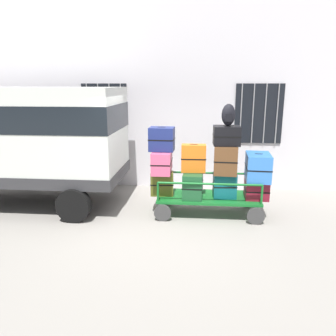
{
  "coord_description": "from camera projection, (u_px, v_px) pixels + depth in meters",
  "views": [
    {
      "loc": [
        0.67,
        -6.37,
        2.74
      ],
      "look_at": [
        0.05,
        0.47,
        1.0
      ],
      "focal_mm": 35.66,
      "sensor_mm": 36.0,
      "label": 1
    }
  ],
  "objects": [
    {
      "name": "suitcase_midleft_bottom",
      "position": [
        193.0,
        184.0,
        7.09
      ],
      "size": [
        0.44,
        0.77,
        0.54
      ],
      "color": "#194C28",
      "rests_on": "luggage_cart"
    },
    {
      "name": "backpack",
      "position": [
        228.0,
        115.0,
        6.66
      ],
      "size": [
        0.27,
        0.22,
        0.44
      ],
      "color": "black",
      "rests_on": "suitcase_center_top"
    },
    {
      "name": "suitcase_midleft_middle",
      "position": [
        194.0,
        158.0,
        6.98
      ],
      "size": [
        0.52,
        0.27,
        0.59
      ],
      "color": "orange",
      "rests_on": "suitcase_midleft_bottom"
    },
    {
      "name": "suitcase_midright_bottom",
      "position": [
        256.0,
        189.0,
        7.0
      ],
      "size": [
        0.5,
        0.54,
        0.4
      ],
      "color": "maroon",
      "rests_on": "luggage_cart"
    },
    {
      "name": "ground_plane",
      "position": [
        163.0,
        221.0,
        6.88
      ],
      "size": [
        40.0,
        40.0,
        0.0
      ],
      "primitive_type": "plane",
      "color": "gray"
    },
    {
      "name": "suitcase_midright_middle",
      "position": [
        258.0,
        167.0,
        6.88
      ],
      "size": [
        0.53,
        0.77,
        0.55
      ],
      "color": "#3372C6",
      "rests_on": "suitcase_midright_bottom"
    },
    {
      "name": "luggage_cart",
      "position": [
        208.0,
        199.0,
        7.17
      ],
      "size": [
        2.23,
        1.03,
        0.4
      ],
      "color": "#146023",
      "rests_on": "ground"
    },
    {
      "name": "building_wall",
      "position": [
        173.0,
        93.0,
        8.71
      ],
      "size": [
        12.0,
        0.38,
        5.0
      ],
      "color": "silver",
      "rests_on": "ground"
    },
    {
      "name": "van",
      "position": [
        26.0,
        134.0,
        7.46
      ],
      "size": [
        4.28,
        2.02,
        2.67
      ],
      "color": "silver",
      "rests_on": "ground"
    },
    {
      "name": "suitcase_left_top",
      "position": [
        162.0,
        139.0,
        6.92
      ],
      "size": [
        0.54,
        0.41,
        0.5
      ],
      "color": "navy",
      "rests_on": "suitcase_left_middle"
    },
    {
      "name": "suitcase_left_middle",
      "position": [
        162.0,
        161.0,
        7.07
      ],
      "size": [
        0.42,
        0.81,
        0.47
      ],
      "color": "#CC4C72",
      "rests_on": "suitcase_left_bottom"
    },
    {
      "name": "suitcase_center_top",
      "position": [
        227.0,
        135.0,
        6.81
      ],
      "size": [
        0.55,
        0.45,
        0.4
      ],
      "color": "black",
      "rests_on": "suitcase_center_middle"
    },
    {
      "name": "suitcase_left_bottom",
      "position": [
        162.0,
        183.0,
        7.18
      ],
      "size": [
        0.51,
        0.33,
        0.51
      ],
      "color": "#4C5119",
      "rests_on": "luggage_cart"
    },
    {
      "name": "cart_railing",
      "position": [
        209.0,
        181.0,
        7.07
      ],
      "size": [
        2.12,
        0.89,
        0.42
      ],
      "color": "#146023",
      "rests_on": "luggage_cart"
    },
    {
      "name": "suitcase_center_middle",
      "position": [
        226.0,
        159.0,
        6.9
      ],
      "size": [
        0.52,
        0.63,
        0.59
      ],
      "color": "brown",
      "rests_on": "suitcase_center_bottom"
    },
    {
      "name": "suitcase_center_bottom",
      "position": [
        225.0,
        185.0,
        7.02
      ],
      "size": [
        0.5,
        0.36,
        0.53
      ],
      "color": "#0F5960",
      "rests_on": "luggage_cart"
    }
  ]
}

